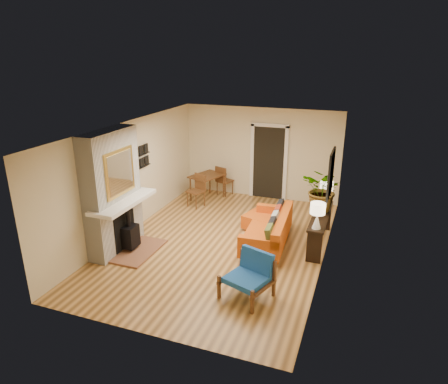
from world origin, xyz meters
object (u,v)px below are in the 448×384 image
at_px(lamp_far, 326,189).
at_px(dining_table, 209,180).
at_px(blue_chair, 250,273).
at_px(houseplant, 324,190).
at_px(lamp_near, 317,213).
at_px(ottoman, 262,221).
at_px(console_table, 320,221).
at_px(sofa, 271,230).

bearing_deg(lamp_far, dining_table, 162.57).
bearing_deg(blue_chair, houseplant, 71.31).
height_order(dining_table, lamp_near, lamp_near).
height_order(dining_table, houseplant, houseplant).
distance_m(blue_chair, houseplant, 2.85).
height_order(ottoman, dining_table, dining_table).
bearing_deg(lamp_far, console_table, -90.00).
relative_size(blue_chair, console_table, 0.52).
xyz_separation_m(ottoman, lamp_near, (1.39, -1.11, 0.84)).
distance_m(sofa, ottoman, 0.82).
height_order(sofa, lamp_far, lamp_far).
bearing_deg(dining_table, console_table, -27.85).
bearing_deg(lamp_near, dining_table, 143.01).
xyz_separation_m(sofa, console_table, (1.02, 0.36, 0.23)).
bearing_deg(lamp_near, console_table, 90.00).
distance_m(ottoman, lamp_far, 1.67).
bearing_deg(houseplant, blue_chair, -108.69).
bearing_deg(sofa, houseplant, 30.39).
distance_m(blue_chair, dining_table, 4.82).
relative_size(console_table, lamp_near, 3.43).
height_order(sofa, houseplant, houseplant).
bearing_deg(houseplant, lamp_near, -89.42).
bearing_deg(lamp_far, ottoman, -165.24).
bearing_deg(console_table, blue_chair, -110.57).
distance_m(sofa, houseplant, 1.46).
height_order(lamp_near, houseplant, houseplant).
distance_m(dining_table, lamp_far, 3.55).
xyz_separation_m(dining_table, houseplant, (3.35, -1.55, 0.63)).
relative_size(console_table, lamp_far, 3.43).
bearing_deg(houseplant, sofa, -149.61).
relative_size(ottoman, console_table, 0.50).
distance_m(sofa, lamp_far, 1.65).
xyz_separation_m(console_table, houseplant, (-0.01, 0.23, 0.64)).
height_order(ottoman, lamp_far, lamp_far).
height_order(sofa, blue_chair, blue_chair).
xyz_separation_m(blue_chair, lamp_near, (0.89, 1.61, 0.63)).
height_order(blue_chair, console_table, blue_chair).
height_order(ottoman, lamp_near, lamp_near).
relative_size(blue_chair, lamp_far, 1.78).
relative_size(blue_chair, lamp_near, 1.78).
relative_size(sofa, lamp_far, 3.77).
height_order(sofa, lamp_near, lamp_near).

